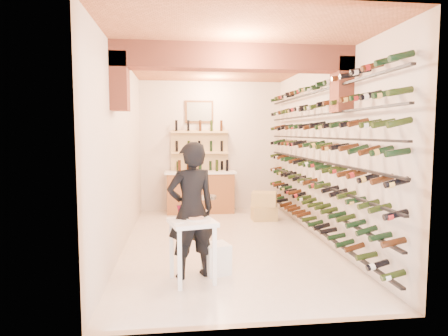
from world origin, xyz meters
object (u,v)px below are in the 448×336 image
object	(u,v)px
wine_rack	(311,155)
person	(191,210)
back_counter	(200,191)
crate_lower	(264,213)
tasting_table	(192,231)
white_stool	(216,258)
chrome_barstool	(208,211)

from	to	relation	value
wine_rack	person	xyz separation A→B (m)	(-2.19, -1.55, -0.64)
wine_rack	back_counter	bearing A→B (deg)	124.66
person	crate_lower	xyz separation A→B (m)	(1.72, 3.20, -0.75)
back_counter	tasting_table	xyz separation A→B (m)	(-0.35, -4.36, 0.13)
wine_rack	back_counter	xyz separation A→B (m)	(-1.83, 2.65, -1.02)
back_counter	person	distance (m)	4.24
wine_rack	tasting_table	world-z (taller)	wine_rack
wine_rack	white_stool	world-z (taller)	wine_rack
tasting_table	chrome_barstool	distance (m)	2.56
back_counter	chrome_barstool	distance (m)	1.86
tasting_table	person	size ratio (longest dim) A/B	0.54
white_stool	person	size ratio (longest dim) A/B	0.23
wine_rack	person	bearing A→B (deg)	-144.63
back_counter	white_stool	size ratio (longest dim) A/B	4.10
chrome_barstool	crate_lower	size ratio (longest dim) A/B	1.34
back_counter	person	world-z (taller)	person
white_stool	person	bearing A→B (deg)	-164.53
back_counter	chrome_barstool	size ratio (longest dim) A/B	2.38
white_stool	crate_lower	world-z (taller)	white_stool
back_counter	white_stool	world-z (taller)	back_counter
white_stool	chrome_barstool	xyz separation A→B (m)	(0.05, 2.26, 0.21)
tasting_table	person	world-z (taller)	person
tasting_table	chrome_barstool	size ratio (longest dim) A/B	1.38
person	crate_lower	size ratio (longest dim) A/B	3.41
person	crate_lower	distance (m)	3.71
chrome_barstool	white_stool	bearing A→B (deg)	-91.37
tasting_table	crate_lower	world-z (taller)	tasting_table
back_counter	wine_rack	bearing A→B (deg)	-55.34
tasting_table	person	distance (m)	0.29
person	back_counter	bearing A→B (deg)	-113.30
wine_rack	back_counter	distance (m)	3.38
back_counter	white_stool	xyz separation A→B (m)	(-0.02, -4.11, -0.33)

